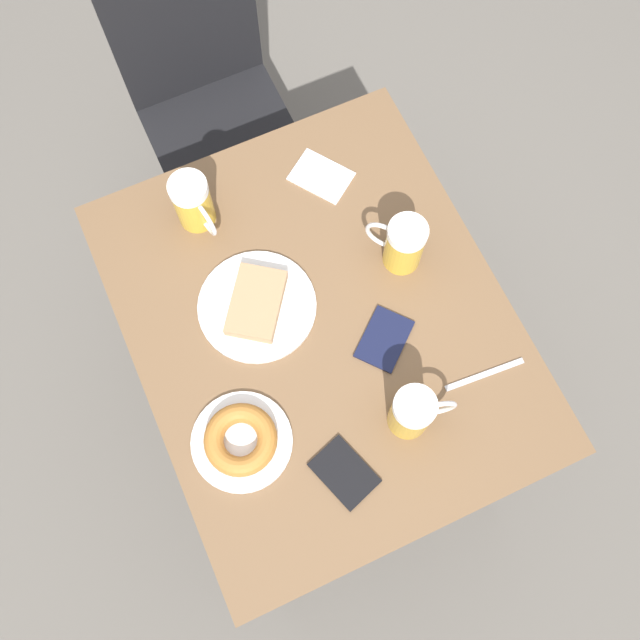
{
  "coord_description": "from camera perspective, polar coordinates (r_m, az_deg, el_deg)",
  "views": [
    {
      "loc": [
        -0.2,
        -0.44,
        2.22
      ],
      "look_at": [
        0.0,
        0.0,
        0.8
      ],
      "focal_mm": 40.0,
      "sensor_mm": 36.0,
      "label": 1
    }
  ],
  "objects": [
    {
      "name": "chair",
      "position": [
        2.13,
        -9.12,
        17.75
      ],
      "size": [
        0.4,
        0.4,
        0.89
      ],
      "rotation": [
        0.0,
        0.0,
        0.01
      ],
      "color": "black",
      "rests_on": "ground_plane"
    },
    {
      "name": "fork",
      "position": [
        1.53,
        13.03,
        -4.27
      ],
      "size": [
        0.18,
        0.03,
        0.0
      ],
      "rotation": [
        0.0,
        0.0,
        1.5
      ],
      "color": "silver",
      "rests_on": "table"
    },
    {
      "name": "passport_far_edge",
      "position": [
        1.45,
        1.96,
        -12.11
      ],
      "size": [
        0.12,
        0.15,
        0.01
      ],
      "rotation": [
        0.0,
        0.0,
        3.46
      ],
      "color": "black",
      "rests_on": "table"
    },
    {
      "name": "napkin_folded",
      "position": [
        1.67,
        0.1,
        11.43
      ],
      "size": [
        0.15,
        0.16,
        0.0
      ],
      "rotation": [
        0.0,
        0.0,
        2.19
      ],
      "color": "white",
      "rests_on": "table"
    },
    {
      "name": "beer_mug_center",
      "position": [
        1.41,
        7.46,
        -7.34
      ],
      "size": [
        0.13,
        0.08,
        0.14
      ],
      "color": "gold",
      "rests_on": "table"
    },
    {
      "name": "table",
      "position": [
        1.59,
        0.0,
        -1.06
      ],
      "size": [
        0.79,
        0.96,
        0.78
      ],
      "color": "brown",
      "rests_on": "ground_plane"
    },
    {
      "name": "beer_mug_right",
      "position": [
        1.58,
        -10.08,
        9.21
      ],
      "size": [
        0.08,
        0.13,
        0.14
      ],
      "color": "gold",
      "rests_on": "table"
    },
    {
      "name": "plate_with_donut",
      "position": [
        1.45,
        -6.34,
        -9.54
      ],
      "size": [
        0.21,
        0.21,
        0.05
      ],
      "color": "white",
      "rests_on": "table"
    },
    {
      "name": "beer_mug_left",
      "position": [
        1.52,
        6.66,
        6.06
      ],
      "size": [
        0.1,
        0.12,
        0.14
      ],
      "color": "gold",
      "rests_on": "table"
    },
    {
      "name": "passport_near_edge",
      "position": [
        1.52,
        5.16,
        -1.53
      ],
      "size": [
        0.15,
        0.15,
        0.01
      ],
      "rotation": [
        0.0,
        0.0,
        2.26
      ],
      "color": "#141938",
      "rests_on": "table"
    },
    {
      "name": "ground_plane",
      "position": [
        2.27,
        0.0,
        -6.5
      ],
      "size": [
        8.0,
        8.0,
        0.0
      ],
      "primitive_type": "plane",
      "color": "#666059"
    },
    {
      "name": "plate_with_cake",
      "position": [
        1.53,
        -5.08,
        1.22
      ],
      "size": [
        0.26,
        0.26,
        0.04
      ],
      "color": "white",
      "rests_on": "table"
    }
  ]
}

